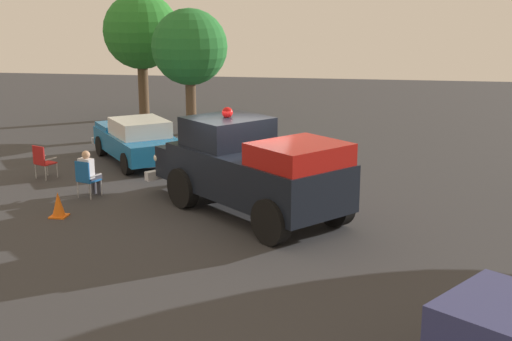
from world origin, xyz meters
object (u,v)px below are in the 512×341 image
vintage_fire_truck (250,167)px  lawn_chair_near_truck (86,176)px  lawn_chair_spare (224,134)px  spectator_seated (89,172)px  lawn_chair_by_car (42,160)px  oak_tree_right (141,32)px  classic_hot_rod (137,139)px  traffic_cone (58,205)px  oak_tree_left (190,48)px

vintage_fire_truck → lawn_chair_near_truck: vintage_fire_truck is taller
lawn_chair_spare → spectator_seated: spectator_seated is taller
lawn_chair_spare → lawn_chair_by_car: bearing=136.2°
lawn_chair_spare → oak_tree_right: size_ratio=0.18×
classic_hot_rod → traffic_cone: 5.96m
spectator_seated → oak_tree_left: size_ratio=0.26×
classic_hot_rod → oak_tree_left: bearing=-7.0°
classic_hot_rod → traffic_cone: classic_hot_rod is taller
lawn_chair_by_car → lawn_chair_spare: (4.75, -4.55, 0.00)m
classic_hot_rod → traffic_cone: size_ratio=7.23×
spectator_seated → vintage_fire_truck: bearing=-100.3°
spectator_seated → lawn_chair_spare: bearing=-21.2°
spectator_seated → lawn_chair_near_truck: bearing=159.5°
lawn_chair_near_truck → spectator_seated: 0.17m
spectator_seated → oak_tree_left: bearing=-3.5°
classic_hot_rod → oak_tree_left: oak_tree_left is taller
vintage_fire_truck → spectator_seated: 4.67m
classic_hot_rod → spectator_seated: 4.12m
lawn_chair_near_truck → spectator_seated: (0.12, -0.05, 0.11)m
lawn_chair_by_car → oak_tree_left: size_ratio=0.21×
traffic_cone → lawn_chair_by_car: bearing=31.4°
classic_hot_rod → traffic_cone: bearing=179.8°
classic_hot_rod → lawn_chair_spare: classic_hot_rod is taller
classic_hot_rod → lawn_chair_near_truck: (-4.25, 0.00, -0.16)m
spectator_seated → lawn_chair_by_car: bearing=54.0°
lawn_chair_by_car → spectator_seated: 2.61m
classic_hot_rod → lawn_chair_by_car: classic_hot_rod is taller
oak_tree_right → traffic_cone: size_ratio=8.72×
lawn_chair_near_truck → spectator_seated: size_ratio=0.79×
vintage_fire_truck → oak_tree_left: (9.80, 4.02, 2.20)m
lawn_chair_near_truck → lawn_chair_spare: size_ratio=1.00×
lawn_chair_by_car → oak_tree_right: bearing=1.9°
oak_tree_left → classic_hot_rod: bearing=173.0°
vintage_fire_truck → lawn_chair_spare: (7.11, 2.13, -0.61)m
lawn_chair_near_truck → lawn_chair_by_car: same height
oak_tree_left → oak_tree_right: (3.27, 3.02, 0.43)m
vintage_fire_truck → oak_tree_right: oak_tree_right is taller
lawn_chair_by_car → oak_tree_left: oak_tree_left is taller
oak_tree_right → traffic_cone: oak_tree_right is taller
lawn_chair_by_car → spectator_seated: (-1.53, -2.11, 0.11)m
lawn_chair_spare → spectator_seated: bearing=158.8°
lawn_chair_near_truck → classic_hot_rod: bearing=-0.0°
lawn_chair_by_car → classic_hot_rod: bearing=-38.6°
vintage_fire_truck → lawn_chair_near_truck: (0.71, 4.61, -0.61)m
spectator_seated → oak_tree_right: size_ratio=0.23×
oak_tree_right → lawn_chair_near_truck: bearing=-168.9°
oak_tree_left → spectator_seated: bearing=176.5°
lawn_chair_near_truck → lawn_chair_spare: same height
vintage_fire_truck → lawn_chair_spare: 7.45m
lawn_chair_near_truck → oak_tree_left: oak_tree_left is taller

